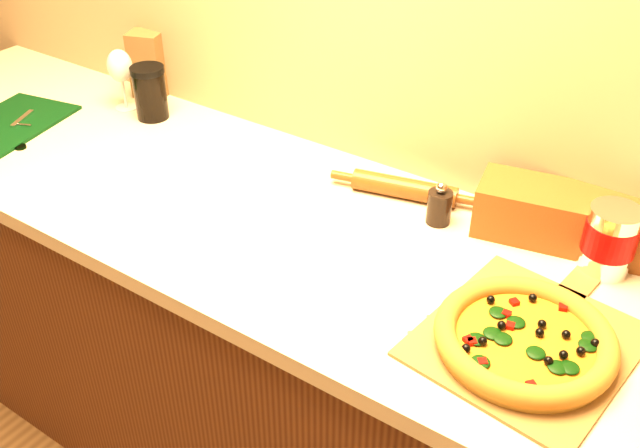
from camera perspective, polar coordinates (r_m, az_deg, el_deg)
The scene contains 13 objects.
cabinet at distance 1.87m, azimuth -1.65°, elevation -11.78°, with size 2.80×0.65×0.86m, color #431E0E.
countertop at distance 1.57m, azimuth -1.92°, elevation -0.40°, with size 2.84×0.68×0.04m, color #C4B499.
pizza_peel at distance 1.32m, azimuth 16.49°, elevation -8.71°, with size 0.37×0.52×0.01m.
pizza at distance 1.28m, azimuth 16.04°, elevation -8.81°, with size 0.31×0.31×0.04m.
cutting_board at distance 2.14m, azimuth -23.63°, elevation 7.40°, with size 0.29×0.36×0.02m.
bottle_cap at distance 2.00m, azimuth -22.84°, elevation 5.70°, with size 0.03×0.03×0.01m, color black.
pepper_grinder at distance 1.56m, azimuth 9.53°, elevation 1.43°, with size 0.05×0.05×0.10m.
rolling_pin at distance 1.64m, azimuth 6.77°, elevation 2.87°, with size 0.35×0.10×0.05m.
coffee_canister at distance 1.49m, azimuth 22.18°, elevation -1.10°, with size 0.10×0.10×0.14m.
bread_bag at distance 1.56m, azimuth 19.92°, elevation 0.31°, with size 0.41×0.13×0.11m, color #642D13.
wine_glass at distance 2.08m, azimuth -15.71°, elevation 11.96°, with size 0.07×0.07×0.17m.
paper_bag at distance 2.16m, azimuth -13.54°, elevation 12.32°, with size 0.09×0.08×0.19m, color brown.
dark_jar at distance 2.03m, azimuth -13.44°, elevation 10.20°, with size 0.09×0.09×0.15m.
Camera 1 is at (0.77, 0.39, 1.78)m, focal length 40.00 mm.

